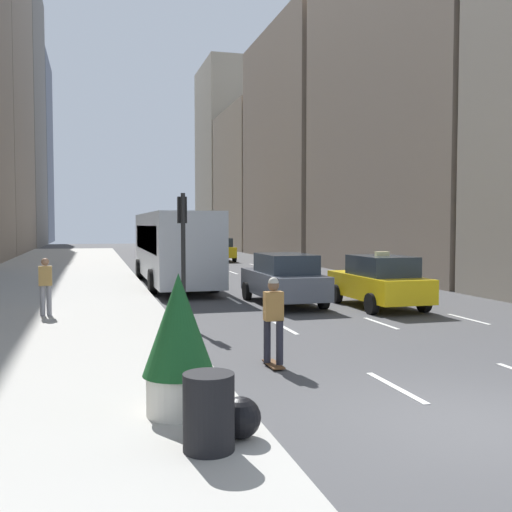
% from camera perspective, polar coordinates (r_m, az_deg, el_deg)
% --- Properties ---
extents(ground_plane, '(160.00, 160.00, 0.00)m').
position_cam_1_polar(ground_plane, '(9.11, 20.50, -14.81)').
color(ground_plane, '#474749').
extents(sidewalk_left, '(8.00, 66.00, 0.15)m').
position_cam_1_polar(sidewalk_left, '(34.17, -18.45, -1.62)').
color(sidewalk_left, '#ADAAA3').
rests_on(sidewalk_left, ground).
extents(lane_markings, '(5.72, 56.00, 0.01)m').
position_cam_1_polar(lane_markings, '(31.11, -0.91, -2.03)').
color(lane_markings, white).
rests_on(lane_markings, ground).
extents(building_row_right, '(6.00, 75.93, 26.00)m').
position_cam_1_polar(building_row_right, '(47.64, 6.14, 13.20)').
color(building_row_right, gray).
rests_on(building_row_right, ground).
extents(taxi_lead, '(2.02, 4.40, 1.87)m').
position_cam_1_polar(taxi_lead, '(42.55, -6.78, 0.50)').
color(taxi_lead, yellow).
rests_on(taxi_lead, ground).
extents(taxi_second, '(2.02, 4.40, 1.87)m').
position_cam_1_polar(taxi_second, '(20.17, 11.63, -2.37)').
color(taxi_second, yellow).
rests_on(taxi_second, ground).
extents(taxi_third, '(2.02, 4.40, 1.87)m').
position_cam_1_polar(taxi_third, '(44.79, -3.58, 0.64)').
color(taxi_third, yellow).
rests_on(taxi_third, ground).
extents(sedan_black_near, '(2.02, 4.79, 1.76)m').
position_cam_1_polar(sedan_black_near, '(20.54, 2.65, -2.18)').
color(sedan_black_near, '#565B66').
rests_on(sedan_black_near, ground).
extents(city_bus, '(2.80, 11.61, 3.25)m').
position_cam_1_polar(city_bus, '(27.23, -7.92, 0.97)').
color(city_bus, '#B7BCC1').
rests_on(city_bus, ground).
extents(skateboarder, '(0.36, 0.80, 1.75)m').
position_cam_1_polar(skateboarder, '(11.62, 1.67, -5.87)').
color(skateboarder, brown).
rests_on(skateboarder, ground).
extents(trash_can, '(0.60, 0.60, 0.90)m').
position_cam_1_polar(trash_can, '(7.15, -4.53, -14.59)').
color(trash_can, black).
rests_on(trash_can, sidewalk_left).
extents(planter_with_shrub, '(1.00, 1.00, 1.95)m').
position_cam_1_polar(planter_with_shrub, '(8.34, -7.37, -8.12)').
color(planter_with_shrub, silver).
rests_on(planter_with_shrub, sidewalk_left).
extents(trash_bag, '(0.51, 0.51, 0.51)m').
position_cam_1_polar(trash_bag, '(7.56, -1.50, -15.13)').
color(trash_bag, black).
rests_on(trash_bag, sidewalk_left).
extents(pedestrian_mid_block, '(0.36, 0.22, 1.65)m').
position_cam_1_polar(pedestrian_mid_block, '(18.13, -19.41, -2.49)').
color(pedestrian_mid_block, gray).
rests_on(pedestrian_mid_block, sidewalk_left).
extents(traffic_light_pole, '(0.24, 0.42, 3.60)m').
position_cam_1_polar(traffic_light_pole, '(16.35, -6.99, 1.79)').
color(traffic_light_pole, black).
rests_on(traffic_light_pole, ground).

